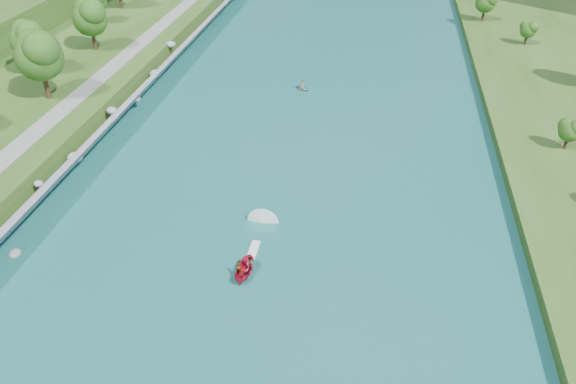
# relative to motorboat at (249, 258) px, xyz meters

# --- Properties ---
(ground) EXTENTS (260.00, 260.00, 0.00)m
(ground) POSITION_rel_motorboat_xyz_m (0.24, -4.86, -0.71)
(ground) COLOR #2D5119
(ground) RESTS_ON ground
(river_water) EXTENTS (55.00, 240.00, 0.10)m
(river_water) POSITION_rel_motorboat_xyz_m (0.24, 15.14, -0.66)
(river_water) COLOR #185C56
(river_water) RESTS_ON ground
(riprap_bank) EXTENTS (4.88, 236.00, 4.28)m
(riprap_bank) POSITION_rel_motorboat_xyz_m (-25.62, 14.70, 1.10)
(riprap_bank) COLOR slate
(riprap_bank) RESTS_ON ground
(riverside_path) EXTENTS (3.00, 200.00, 0.10)m
(riverside_path) POSITION_rel_motorboat_xyz_m (-32.26, 15.14, 2.84)
(riverside_path) COLOR gray
(riverside_path) RESTS_ON berm_west
(motorboat) EXTENTS (3.60, 18.73, 2.08)m
(motorboat) POSITION_rel_motorboat_xyz_m (0.00, 0.00, 0.00)
(motorboat) COLOR #B20E26
(motorboat) RESTS_ON river_water
(raft) EXTENTS (3.27, 3.14, 1.67)m
(raft) POSITION_rel_motorboat_xyz_m (-1.15, 44.31, -0.24)
(raft) COLOR gray
(raft) RESTS_ON river_water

